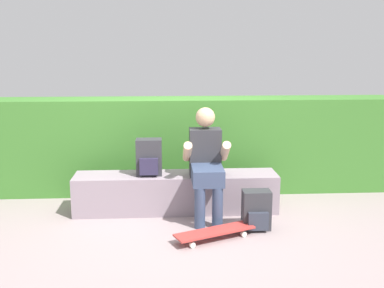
{
  "coord_description": "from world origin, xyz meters",
  "views": [
    {
      "loc": [
        -0.11,
        -4.66,
        1.81
      ],
      "look_at": [
        0.19,
        0.51,
        0.73
      ],
      "focal_mm": 43.62,
      "sensor_mm": 36.0,
      "label": 1
    }
  ],
  "objects_px": {
    "bench_main": "(176,192)",
    "skateboard_near_person": "(215,232)",
    "person_skater": "(206,160)",
    "backpack_on_bench": "(149,158)",
    "backpack_on_ground": "(256,211)"
  },
  "relations": [
    {
      "from": "bench_main",
      "to": "skateboard_near_person",
      "type": "distance_m",
      "value": 0.9
    },
    {
      "from": "bench_main",
      "to": "person_skater",
      "type": "xyz_separation_m",
      "value": [
        0.32,
        -0.21,
        0.42
      ]
    },
    {
      "from": "person_skater",
      "to": "skateboard_near_person",
      "type": "bearing_deg",
      "value": -86.97
    },
    {
      "from": "bench_main",
      "to": "backpack_on_bench",
      "type": "relative_size",
      "value": 5.62
    },
    {
      "from": "skateboard_near_person",
      "to": "backpack_on_ground",
      "type": "relative_size",
      "value": 2.03
    },
    {
      "from": "skateboard_near_person",
      "to": "backpack_on_bench",
      "type": "xyz_separation_m",
      "value": [
        -0.64,
        0.81,
        0.54
      ]
    },
    {
      "from": "bench_main",
      "to": "person_skater",
      "type": "height_order",
      "value": "person_skater"
    },
    {
      "from": "bench_main",
      "to": "person_skater",
      "type": "bearing_deg",
      "value": -33.23
    },
    {
      "from": "person_skater",
      "to": "skateboard_near_person",
      "type": "distance_m",
      "value": 0.83
    },
    {
      "from": "skateboard_near_person",
      "to": "bench_main",
      "type": "bearing_deg",
      "value": 113.04
    },
    {
      "from": "person_skater",
      "to": "backpack_on_ground",
      "type": "distance_m",
      "value": 0.75
    },
    {
      "from": "bench_main",
      "to": "backpack_on_ground",
      "type": "bearing_deg",
      "value": -36.31
    },
    {
      "from": "person_skater",
      "to": "backpack_on_bench",
      "type": "distance_m",
      "value": 0.64
    },
    {
      "from": "backpack_on_bench",
      "to": "bench_main",
      "type": "bearing_deg",
      "value": 1.83
    },
    {
      "from": "bench_main",
      "to": "skateboard_near_person",
      "type": "xyz_separation_m",
      "value": [
        0.35,
        -0.82,
        -0.14
      ]
    }
  ]
}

